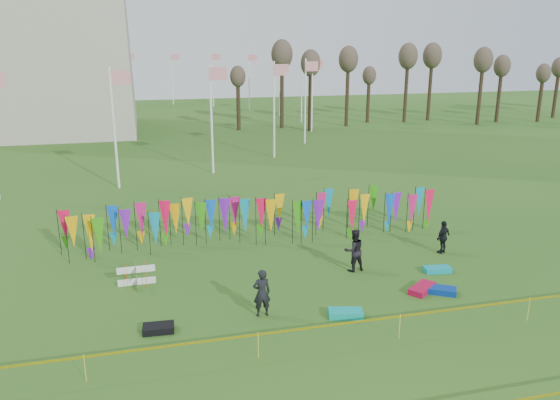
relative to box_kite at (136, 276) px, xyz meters
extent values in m
plane|color=#275618|center=(5.58, -4.82, -0.42)|extent=(160.00, 160.00, 0.00)
cylinder|color=white|center=(19.58, 43.18, 3.58)|extent=(0.16, 0.16, 8.00)
plane|color=red|center=(20.18, 43.18, 6.88)|extent=(1.40, 0.00, 1.40)
cylinder|color=white|center=(18.63, 50.43, 3.58)|extent=(0.16, 0.16, 8.00)
plane|color=red|center=(19.23, 50.43, 6.88)|extent=(1.40, 0.00, 1.40)
cylinder|color=white|center=(15.83, 57.18, 3.58)|extent=(0.16, 0.16, 8.00)
plane|color=red|center=(16.43, 57.18, 6.88)|extent=(1.40, 0.00, 1.40)
cylinder|color=white|center=(11.38, 62.98, 3.58)|extent=(0.16, 0.16, 8.00)
plane|color=red|center=(11.98, 62.98, 6.88)|extent=(1.40, 0.00, 1.40)
cylinder|color=white|center=(5.58, 67.43, 3.58)|extent=(0.16, 0.16, 8.00)
plane|color=red|center=(6.18, 67.43, 6.88)|extent=(1.40, 0.00, 1.40)
cylinder|color=white|center=(-1.17, 70.23, 3.58)|extent=(0.16, 0.16, 8.00)
plane|color=red|center=(-0.57, 70.23, 6.88)|extent=(1.40, 0.00, 1.40)
cylinder|color=white|center=(-8.42, 71.18, 3.58)|extent=(0.16, 0.16, 8.00)
plane|color=red|center=(-7.82, 71.18, 6.88)|extent=(1.40, 0.00, 1.40)
cylinder|color=white|center=(-15.67, 70.23, 3.58)|extent=(0.16, 0.16, 8.00)
plane|color=red|center=(-15.07, 70.23, 6.88)|extent=(1.40, 0.00, 1.40)
cylinder|color=white|center=(-1.17, 16.14, 3.58)|extent=(0.16, 0.16, 8.00)
plane|color=red|center=(-0.57, 16.14, 6.88)|extent=(1.40, 0.00, 1.40)
cylinder|color=white|center=(5.58, 18.93, 3.58)|extent=(0.16, 0.16, 8.00)
plane|color=red|center=(6.18, 18.93, 6.88)|extent=(1.40, 0.00, 1.40)
cylinder|color=white|center=(11.38, 23.38, 3.58)|extent=(0.16, 0.16, 8.00)
plane|color=red|center=(11.98, 23.38, 6.88)|extent=(1.40, 0.00, 1.40)
cylinder|color=white|center=(15.83, 29.18, 3.58)|extent=(0.16, 0.16, 8.00)
plane|color=red|center=(16.43, 29.18, 6.88)|extent=(1.40, 0.00, 1.40)
cylinder|color=white|center=(18.63, 35.93, 3.58)|extent=(0.16, 0.16, 8.00)
plane|color=red|center=(19.23, 35.93, 6.88)|extent=(1.40, 0.00, 1.40)
cylinder|color=black|center=(-3.42, 3.66, 0.68)|extent=(0.03, 0.03, 2.22)
cone|color=#F50D46|center=(-3.14, 3.66, 0.91)|extent=(0.64, 0.64, 1.60)
cylinder|color=black|center=(-2.86, 3.66, 0.68)|extent=(0.03, 0.03, 2.22)
cone|color=#F2A507|center=(-2.58, 3.66, 0.91)|extent=(0.64, 0.64, 1.60)
cylinder|color=black|center=(-2.30, 3.66, 0.68)|extent=(0.03, 0.03, 2.22)
cone|color=#FCB40C|center=(-2.02, 3.66, 0.91)|extent=(0.64, 0.64, 1.60)
cylinder|color=black|center=(-1.73, 3.66, 0.68)|extent=(0.03, 0.03, 2.22)
cone|color=#309911|center=(-1.45, 3.66, 0.91)|extent=(0.64, 0.64, 1.60)
cylinder|color=black|center=(-1.17, 3.66, 0.68)|extent=(0.03, 0.03, 2.22)
cone|color=blue|center=(-0.89, 3.66, 0.91)|extent=(0.64, 0.64, 1.60)
cylinder|color=black|center=(-0.61, 3.66, 0.68)|extent=(0.03, 0.03, 2.22)
cone|color=purple|center=(-0.33, 3.66, 0.91)|extent=(0.64, 0.64, 1.60)
cylinder|color=black|center=(-0.05, 3.66, 0.68)|extent=(0.03, 0.03, 2.22)
cone|color=#D31770|center=(0.23, 3.66, 0.91)|extent=(0.64, 0.64, 1.60)
cylinder|color=black|center=(0.52, 3.66, 0.68)|extent=(0.03, 0.03, 2.22)
cone|color=#0B86AD|center=(0.80, 3.66, 0.91)|extent=(0.64, 0.64, 1.60)
cylinder|color=black|center=(1.08, 3.66, 0.68)|extent=(0.03, 0.03, 2.22)
cone|color=#F50D46|center=(1.36, 3.66, 0.91)|extent=(0.64, 0.64, 1.60)
cylinder|color=black|center=(1.64, 3.66, 0.68)|extent=(0.03, 0.03, 2.22)
cone|color=#F2A507|center=(1.92, 3.66, 0.91)|extent=(0.64, 0.64, 1.60)
cylinder|color=black|center=(2.20, 3.66, 0.68)|extent=(0.03, 0.03, 2.22)
cone|color=#FCB40C|center=(2.48, 3.66, 0.91)|extent=(0.64, 0.64, 1.60)
cylinder|color=black|center=(2.77, 3.66, 0.68)|extent=(0.03, 0.03, 2.22)
cone|color=#309911|center=(3.05, 3.66, 0.91)|extent=(0.64, 0.64, 1.60)
cylinder|color=black|center=(3.33, 3.66, 0.68)|extent=(0.03, 0.03, 2.22)
cone|color=blue|center=(3.61, 3.66, 0.91)|extent=(0.64, 0.64, 1.60)
cylinder|color=black|center=(3.89, 3.66, 0.68)|extent=(0.03, 0.03, 2.22)
cone|color=purple|center=(4.17, 3.66, 0.91)|extent=(0.64, 0.64, 1.60)
cylinder|color=black|center=(4.45, 3.66, 0.68)|extent=(0.03, 0.03, 2.22)
cone|color=#D31770|center=(4.73, 3.66, 0.91)|extent=(0.64, 0.64, 1.60)
cylinder|color=black|center=(5.02, 3.66, 0.68)|extent=(0.03, 0.03, 2.22)
cone|color=#0B86AD|center=(5.30, 3.66, 0.91)|extent=(0.64, 0.64, 1.60)
cylinder|color=black|center=(5.58, 3.66, 0.68)|extent=(0.03, 0.03, 2.22)
cone|color=#F50D46|center=(5.86, 3.66, 0.91)|extent=(0.64, 0.64, 1.60)
cylinder|color=black|center=(6.14, 3.66, 0.68)|extent=(0.03, 0.03, 2.22)
cone|color=#F2A507|center=(6.42, 3.66, 0.91)|extent=(0.64, 0.64, 1.60)
cylinder|color=black|center=(6.70, 3.66, 0.68)|extent=(0.03, 0.03, 2.22)
cone|color=#FCB40C|center=(6.98, 3.66, 0.91)|extent=(0.64, 0.64, 1.60)
cylinder|color=black|center=(7.27, 3.66, 0.68)|extent=(0.03, 0.03, 2.22)
cone|color=#309911|center=(7.55, 3.66, 0.91)|extent=(0.64, 0.64, 1.60)
cylinder|color=black|center=(7.83, 3.66, 0.68)|extent=(0.03, 0.03, 2.22)
cone|color=blue|center=(8.11, 3.66, 0.91)|extent=(0.64, 0.64, 1.60)
cylinder|color=black|center=(8.39, 3.66, 0.68)|extent=(0.03, 0.03, 2.22)
cone|color=purple|center=(8.67, 3.66, 0.91)|extent=(0.64, 0.64, 1.60)
cylinder|color=black|center=(8.95, 3.66, 0.68)|extent=(0.03, 0.03, 2.22)
cone|color=#D31770|center=(9.23, 3.66, 0.91)|extent=(0.64, 0.64, 1.60)
cylinder|color=black|center=(9.52, 3.66, 0.68)|extent=(0.03, 0.03, 2.22)
cone|color=#0B86AD|center=(9.80, 3.66, 0.91)|extent=(0.64, 0.64, 1.60)
cylinder|color=black|center=(10.08, 3.66, 0.68)|extent=(0.03, 0.03, 2.22)
cone|color=#F50D46|center=(10.36, 3.66, 0.91)|extent=(0.64, 0.64, 1.60)
cylinder|color=black|center=(10.64, 3.66, 0.68)|extent=(0.03, 0.03, 2.22)
cone|color=#F2A507|center=(10.92, 3.66, 0.91)|extent=(0.64, 0.64, 1.60)
cylinder|color=black|center=(11.20, 3.66, 0.68)|extent=(0.03, 0.03, 2.22)
cone|color=#FCB40C|center=(11.48, 3.66, 0.91)|extent=(0.64, 0.64, 1.60)
cylinder|color=black|center=(11.77, 3.66, 0.68)|extent=(0.03, 0.03, 2.22)
cone|color=#309911|center=(12.05, 3.66, 0.91)|extent=(0.64, 0.64, 1.60)
cylinder|color=black|center=(12.33, 3.66, 0.68)|extent=(0.03, 0.03, 2.22)
cone|color=blue|center=(12.61, 3.66, 0.91)|extent=(0.64, 0.64, 1.60)
cylinder|color=black|center=(12.89, 3.66, 0.68)|extent=(0.03, 0.03, 2.22)
cone|color=purple|center=(13.17, 3.66, 0.91)|extent=(0.64, 0.64, 1.60)
cylinder|color=black|center=(13.45, 3.66, 0.68)|extent=(0.03, 0.03, 2.22)
cone|color=#D31770|center=(13.73, 3.66, 0.91)|extent=(0.64, 0.64, 1.60)
cylinder|color=black|center=(14.02, 3.66, 0.68)|extent=(0.03, 0.03, 2.22)
cone|color=#0B86AD|center=(14.30, 3.66, 0.91)|extent=(0.64, 0.64, 1.60)
cylinder|color=black|center=(14.58, 3.66, 0.68)|extent=(0.03, 0.03, 2.22)
cone|color=#F50D46|center=(14.86, 3.66, 0.91)|extent=(0.64, 0.64, 1.60)
cube|color=#ECDF04|center=(5.58, -6.40, 0.40)|extent=(26.00, 0.01, 0.08)
cylinder|color=yellow|center=(-1.42, -6.40, 0.03)|extent=(0.02, 0.02, 0.90)
cylinder|color=yellow|center=(3.58, -6.40, 0.03)|extent=(0.02, 0.02, 0.90)
cylinder|color=yellow|center=(8.58, -6.40, 0.03)|extent=(0.02, 0.02, 0.90)
cylinder|color=yellow|center=(13.58, -6.40, 0.03)|extent=(0.02, 0.02, 0.90)
cylinder|color=#37281B|center=(11.58, 39.18, 2.78)|extent=(0.44, 0.44, 6.40)
ellipsoid|color=brown|center=(11.58, 39.18, 6.14)|extent=(1.92, 1.92, 2.56)
cylinder|color=#37281B|center=(15.58, 39.18, 2.78)|extent=(0.44, 0.44, 6.40)
ellipsoid|color=brown|center=(15.58, 39.18, 6.14)|extent=(1.92, 1.92, 2.56)
cylinder|color=#37281B|center=(19.58, 39.18, 2.78)|extent=(0.44, 0.44, 6.40)
ellipsoid|color=brown|center=(19.58, 39.18, 6.14)|extent=(1.92, 1.92, 2.56)
cylinder|color=#37281B|center=(23.58, 39.18, 2.78)|extent=(0.44, 0.44, 6.40)
ellipsoid|color=brown|center=(23.58, 39.18, 6.14)|extent=(1.92, 1.92, 2.56)
cylinder|color=#37281B|center=(27.58, 39.18, 2.78)|extent=(0.44, 0.44, 6.40)
ellipsoid|color=brown|center=(27.58, 39.18, 6.14)|extent=(1.92, 1.92, 2.56)
cylinder|color=#37281B|center=(31.58, 39.18, 2.78)|extent=(0.44, 0.44, 6.40)
ellipsoid|color=brown|center=(31.58, 39.18, 6.14)|extent=(1.92, 1.92, 2.56)
cylinder|color=#37281B|center=(35.58, 39.18, 2.78)|extent=(0.44, 0.44, 6.40)
ellipsoid|color=brown|center=(35.58, 39.18, 6.14)|extent=(1.92, 1.92, 2.56)
cylinder|color=#37281B|center=(39.58, 39.18, 2.78)|extent=(0.44, 0.44, 6.40)
ellipsoid|color=brown|center=(39.58, 39.18, 6.14)|extent=(1.92, 1.92, 2.56)
cylinder|color=#37281B|center=(43.58, 39.18, 2.78)|extent=(0.44, 0.44, 6.40)
ellipsoid|color=brown|center=(43.58, 39.18, 6.14)|extent=(1.92, 1.92, 2.56)
cylinder|color=#37281B|center=(47.58, 39.18, 2.78)|extent=(0.44, 0.44, 6.40)
ellipsoid|color=brown|center=(47.58, 39.18, 6.14)|extent=(1.92, 1.92, 2.56)
cylinder|color=#37281B|center=(51.58, 39.18, 2.78)|extent=(0.44, 0.44, 6.40)
ellipsoid|color=brown|center=(51.58, 39.18, 6.14)|extent=(1.92, 1.92, 2.56)
cylinder|color=red|center=(-0.37, -0.37, 0.00)|extent=(0.02, 0.02, 0.85)
cylinder|color=red|center=(0.37, -0.37, 0.00)|extent=(0.02, 0.02, 0.85)
cylinder|color=red|center=(-0.37, 0.37, 0.00)|extent=(0.02, 0.02, 0.85)
cylinder|color=red|center=(0.37, 0.37, 0.00)|extent=(0.02, 0.02, 0.85)
imported|color=black|center=(4.38, -3.72, 0.47)|extent=(0.67, 0.51, 1.78)
imported|color=black|center=(9.07, -0.74, 0.51)|extent=(0.97, 0.66, 1.87)
imported|color=black|center=(13.86, 0.16, 0.36)|extent=(1.06, 0.89, 1.57)
cube|color=#0BABA0|center=(7.28, -4.54, -0.30)|extent=(1.34, 0.89, 0.25)
cube|color=#093397|center=(11.61, -3.66, -0.31)|extent=(1.28, 1.09, 0.24)
cube|color=#B90C39|center=(10.95, -3.35, -0.30)|extent=(1.42, 1.27, 0.24)
cube|color=black|center=(0.71, -3.98, -0.30)|extent=(1.08, 0.67, 0.24)
cube|color=#0C9FAF|center=(12.52, -1.77, -0.32)|extent=(1.19, 0.67, 0.22)
camera|label=1|loc=(0.67, -21.10, 9.08)|focal=35.00mm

